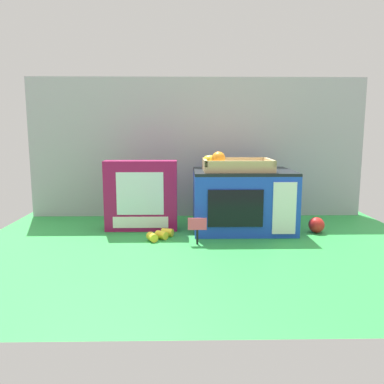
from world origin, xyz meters
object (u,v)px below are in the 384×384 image
(cookie_set_box, at_px, (141,196))
(loose_toy_apple, at_px, (316,225))
(toy_microwave, at_px, (243,200))
(price_sign, at_px, (197,227))
(food_groups_crate, at_px, (234,166))
(loose_toy_banana, at_px, (160,235))

(cookie_set_box, xyz_separation_m, loose_toy_apple, (0.73, -0.06, -0.11))
(toy_microwave, bearing_deg, price_sign, -132.57)
(food_groups_crate, relative_size, loose_toy_apple, 4.34)
(toy_microwave, distance_m, loose_toy_banana, 0.39)
(price_sign, xyz_separation_m, loose_toy_apple, (0.50, 0.16, -0.03))
(toy_microwave, xyz_separation_m, loose_toy_banana, (-0.34, -0.14, -0.11))
(toy_microwave, xyz_separation_m, loose_toy_apple, (0.30, -0.06, -0.09))
(loose_toy_banana, relative_size, loose_toy_apple, 1.79)
(food_groups_crate, xyz_separation_m, price_sign, (-0.16, -0.20, -0.21))
(loose_toy_banana, bearing_deg, cookie_set_box, 122.02)
(toy_microwave, relative_size, cookie_set_box, 1.36)
(toy_microwave, distance_m, price_sign, 0.30)
(toy_microwave, bearing_deg, loose_toy_apple, -11.77)
(cookie_set_box, relative_size, loose_toy_apple, 4.64)
(toy_microwave, height_order, loose_toy_apple, toy_microwave)
(food_groups_crate, height_order, price_sign, food_groups_crate)
(loose_toy_apple, bearing_deg, toy_microwave, 168.23)
(price_sign, height_order, loose_toy_banana, price_sign)
(cookie_set_box, xyz_separation_m, loose_toy_banana, (0.09, -0.14, -0.13))
(food_groups_crate, xyz_separation_m, loose_toy_banana, (-0.30, -0.13, -0.26))
(loose_toy_banana, bearing_deg, price_sign, -27.70)
(loose_toy_apple, bearing_deg, price_sign, -162.74)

